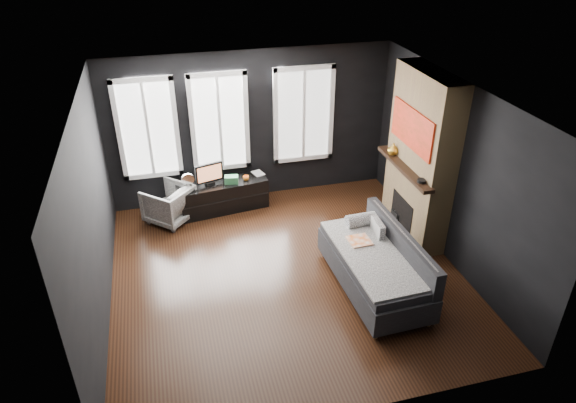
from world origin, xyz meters
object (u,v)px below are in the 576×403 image
object	(u,v)px
media_console	(223,196)
mug	(246,177)
armchair	(169,202)
mantel_vase	(393,149)
monitor	(209,173)
book	(254,169)
sofa	(374,262)

from	to	relation	value
media_console	mug	bearing A→B (deg)	-11.09
armchair	media_console	world-z (taller)	armchair
mantel_vase	media_console	bearing A→B (deg)	158.56
mug	monitor	bearing A→B (deg)	179.97
media_console	mantel_vase	xyz separation A→B (m)	(2.67, -1.05, 1.06)
monitor	armchair	bearing A→B (deg)	173.87
armchair	book	xyz separation A→B (m)	(1.54, 0.29, 0.30)
monitor	book	distance (m)	0.83
armchair	mantel_vase	bearing A→B (deg)	119.40
sofa	book	xyz separation A→B (m)	(-1.13, 2.85, 0.22)
sofa	media_console	bearing A→B (deg)	120.36
sofa	armchair	xyz separation A→B (m)	(-2.67, 2.56, -0.08)
sofa	mug	bearing A→B (deg)	113.76
book	mug	bearing A→B (deg)	-135.79
book	mantel_vase	distance (m)	2.49
mug	armchair	bearing A→B (deg)	-174.78
mug	book	world-z (taller)	book
armchair	book	bearing A→B (deg)	144.14
mantel_vase	sofa	bearing A→B (deg)	-119.80
mantel_vase	book	bearing A→B (deg)	150.15
sofa	mug	size ratio (longest dim) A/B	18.51
monitor	sofa	bearing A→B (deg)	-70.02
sofa	book	world-z (taller)	sofa
armchair	mug	distance (m)	1.39
monitor	media_console	bearing A→B (deg)	-9.08
sofa	mug	xyz separation A→B (m)	(-1.30, 2.68, 0.15)
monitor	book	bearing A→B (deg)	-4.04
media_console	monitor	distance (m)	0.54
mug	mantel_vase	world-z (taller)	mantel_vase
mug	book	distance (m)	0.25
book	mantel_vase	xyz separation A→B (m)	(2.08, -1.19, 0.67)
monitor	mantel_vase	size ratio (longest dim) A/B	2.60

